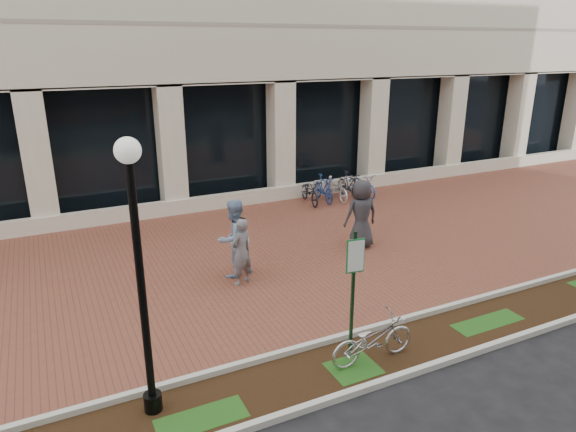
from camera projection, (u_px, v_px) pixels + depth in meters
name	position (u px, v px, depth m)	size (l,w,h in m)	color
ground	(291.00, 250.00, 14.21)	(120.00, 120.00, 0.00)	black
brick_plaza	(291.00, 250.00, 14.21)	(40.00, 9.00, 0.01)	brown
planting_strip	(414.00, 344.00, 9.73)	(40.00, 1.50, 0.01)	black
curb_plaza_side	(390.00, 323.00, 10.36)	(40.00, 0.12, 0.12)	beige
curb_street_side	(441.00, 363.00, 9.08)	(40.00, 0.12, 0.12)	beige
parking_sign	(354.00, 279.00, 8.89)	(0.34, 0.07, 2.43)	#123219
lamppost	(139.00, 268.00, 7.22)	(0.36, 0.36, 4.28)	black
locked_bicycle	(373.00, 339.00, 9.11)	(0.58, 1.67, 0.88)	#B6B6BA
pedestrian_left	(241.00, 252.00, 11.97)	(0.59, 0.39, 1.63)	slate
pedestrian_mid	(234.00, 238.00, 12.37)	(0.94, 0.73, 1.94)	#809DBF
pedestrian_right	(361.00, 214.00, 14.13)	(0.94, 0.61, 1.93)	#2C2B31
bollard	(330.00, 187.00, 18.65)	(0.12, 0.12, 0.91)	#BCBBC0
bike_rack_cluster	(336.00, 188.00, 18.68)	(2.94, 1.72, 0.96)	black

